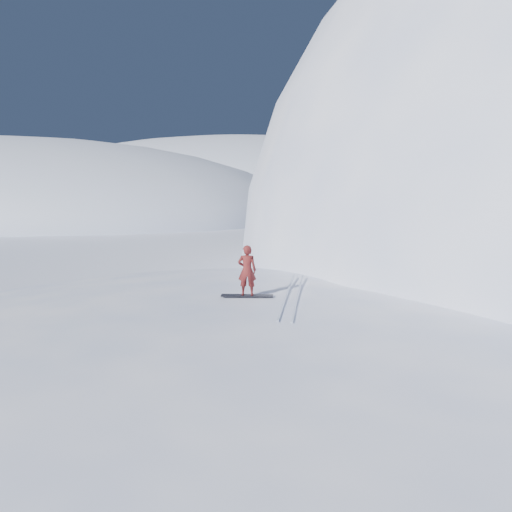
{
  "coord_description": "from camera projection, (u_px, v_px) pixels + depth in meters",
  "views": [
    {
      "loc": [
        2.13,
        -9.25,
        5.89
      ],
      "look_at": [
        -1.92,
        4.89,
        3.5
      ],
      "focal_mm": 32.0,
      "sensor_mm": 36.0,
      "label": 1
    }
  ],
  "objects": [
    {
      "name": "snowboarder",
      "position": [
        247.0,
        270.0,
        13.99
      ],
      "size": [
        0.64,
        0.5,
        1.57
      ],
      "primitive_type": "imported",
      "rotation": [
        0.0,
        0.0,
        3.37
      ],
      "color": "maroon",
      "rests_on": "snowboard"
    },
    {
      "name": "far_ridge_c",
      "position": [
        228.0,
        204.0,
        125.55
      ],
      "size": [
        140.0,
        90.0,
        36.0
      ],
      "primitive_type": "ellipsoid",
      "color": "white",
      "rests_on": "ground"
    },
    {
      "name": "snowboard",
      "position": [
        247.0,
        296.0,
        14.12
      ],
      "size": [
        1.64,
        0.67,
        0.03
      ],
      "primitive_type": "cube",
      "rotation": [
        0.0,
        0.0,
        0.23
      ],
      "color": "black",
      "rests_on": "near_ridge"
    },
    {
      "name": "ground",
      "position": [
        278.0,
        446.0,
        10.29
      ],
      "size": [
        400.0,
        400.0,
        0.0
      ],
      "primitive_type": "plane",
      "color": "white",
      "rests_on": "ground"
    },
    {
      "name": "wind_bumps",
      "position": [
        276.0,
        400.0,
        12.46
      ],
      "size": [
        16.0,
        14.4,
        1.0
      ],
      "color": "white",
      "rests_on": "ground"
    },
    {
      "name": "board_tracks",
      "position": [
        293.0,
        293.0,
        14.42
      ],
      "size": [
        1.2,
        5.96,
        0.04
      ],
      "color": "silver",
      "rests_on": "ground"
    },
    {
      "name": "near_ridge",
      "position": [
        337.0,
        393.0,
        12.87
      ],
      "size": [
        36.0,
        28.0,
        4.8
      ],
      "primitive_type": "ellipsoid",
      "color": "white",
      "rests_on": "ground"
    }
  ]
}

